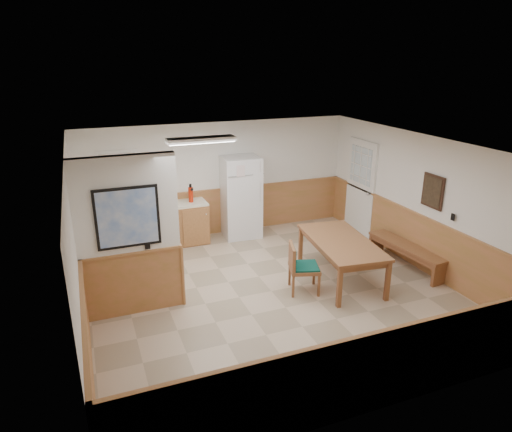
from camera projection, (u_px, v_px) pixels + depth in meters
name	position (u px, v px, depth m)	size (l,w,h in m)	color
ground	(271.00, 291.00, 7.83)	(6.00, 6.00, 0.00)	#C7AC8F
ceiling	(273.00, 147.00, 7.00)	(6.00, 6.00, 0.02)	silver
back_wall	(218.00, 179.00, 10.05)	(6.00, 0.02, 2.50)	white
right_wall	(421.00, 202.00, 8.45)	(0.02, 6.00, 2.50)	white
left_wall	(76.00, 250.00, 6.39)	(0.02, 6.00, 2.50)	white
wainscot_back	(220.00, 212.00, 10.29)	(6.00, 0.04, 1.00)	#C1734D
wainscot_right	(415.00, 240.00, 8.69)	(0.04, 6.00, 1.00)	#C1734D
wainscot_left	(84.00, 297.00, 6.64)	(0.04, 6.00, 1.00)	#C1734D
partition_wall	(129.00, 239.00, 6.82)	(1.50, 0.20, 2.50)	white
kitchen_counter	(169.00, 224.00, 9.62)	(2.20, 0.61, 1.00)	#B2743F
exterior_door	(360.00, 187.00, 10.17)	(0.07, 1.02, 2.15)	white
kitchen_window	(119.00, 175.00, 9.21)	(0.80, 0.04, 1.00)	white
wall_painting	(433.00, 191.00, 8.08)	(0.04, 0.50, 0.60)	#321E14
fluorescent_fixture	(201.00, 140.00, 7.89)	(1.20, 0.30, 0.09)	white
refrigerator	(241.00, 197.00, 9.98)	(0.83, 0.75, 1.79)	white
dining_table	(341.00, 245.00, 8.05)	(1.20, 2.04, 0.75)	brown
dining_bench	(407.00, 250.00, 8.62)	(0.55, 1.77, 0.45)	brown
dining_chair	(299.00, 265.00, 7.69)	(0.79, 0.65, 0.85)	brown
fire_extinguisher	(191.00, 194.00, 9.58)	(0.13, 0.13, 0.39)	red
soap_bottle	(124.00, 203.00, 9.18)	(0.08, 0.08, 0.24)	#1A8F3B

